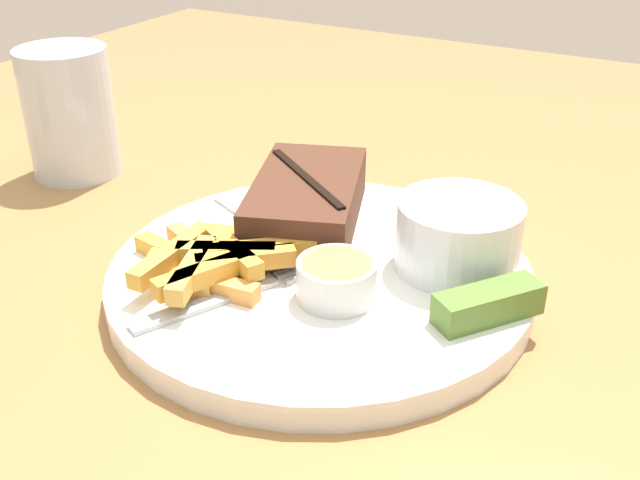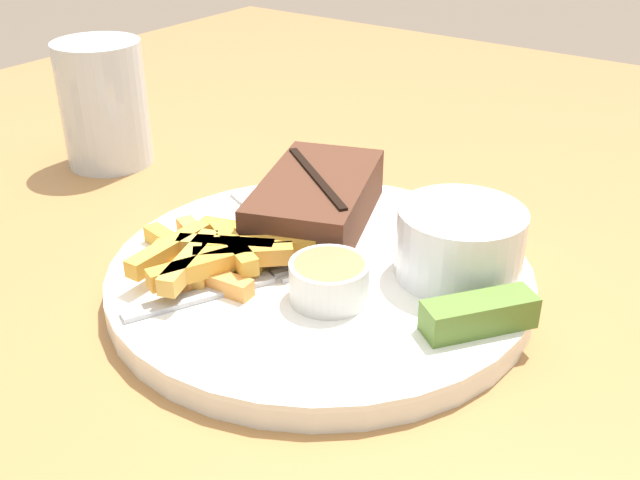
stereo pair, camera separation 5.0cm
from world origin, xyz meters
The scene contains 10 objects.
dining_table centered at (0.00, 0.00, 0.69)m, with size 1.43×1.33×0.75m.
dinner_plate centered at (0.00, 0.00, 0.76)m, with size 0.29×0.29×0.02m.
steak_portion centered at (0.05, 0.04, 0.79)m, with size 0.15×0.12×0.04m.
fries_pile centered at (-0.04, 0.06, 0.78)m, with size 0.12×0.13×0.02m.
coleslaw_cup centered at (0.04, -0.08, 0.79)m, with size 0.08×0.08×0.05m.
dipping_sauce_cup centered at (-0.03, -0.03, 0.78)m, with size 0.05×0.05×0.03m.
pickle_spear centered at (-0.01, -0.12, 0.78)m, with size 0.07×0.06×0.02m.
fork_utensil centered at (-0.07, 0.03, 0.77)m, with size 0.13×0.07×0.00m.
knife_utensil centered at (0.02, 0.03, 0.77)m, with size 0.08×0.16×0.01m.
drinking_glass centered at (0.07, 0.30, 0.81)m, with size 0.08×0.08×0.12m.
Camera 2 is at (-0.36, -0.26, 1.03)m, focal length 42.00 mm.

